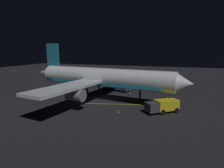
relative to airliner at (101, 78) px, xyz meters
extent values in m
cube|color=black|center=(0.08, 0.60, -4.73)|extent=(180.00, 180.00, 0.20)
cube|color=gold|center=(2.58, 4.60, -4.62)|extent=(5.38, 20.29, 0.01)
cylinder|color=silver|center=(0.08, 0.60, 0.19)|extent=(8.08, 30.37, 3.90)
cube|color=teal|center=(0.08, 0.60, -0.88)|extent=(7.25, 25.87, 0.70)
cone|color=silver|center=(2.35, 16.67, 0.19)|extent=(4.23, 3.63, 3.83)
cone|color=silver|center=(-2.27, -16.05, 0.19)|extent=(4.13, 5.13, 3.51)
cube|color=teal|center=(-1.88, -13.32, 4.81)|extent=(0.86, 3.61, 5.32)
cube|color=silver|center=(-9.77, 0.47, -0.39)|extent=(16.10, 6.93, 0.50)
cylinder|color=slate|center=(-8.83, 1.55, -1.79)|extent=(2.53, 3.46, 2.10)
cube|color=silver|center=(9.52, -2.25, -0.39)|extent=(16.10, 6.93, 0.50)
cylinder|color=slate|center=(8.92, -0.96, -1.79)|extent=(2.53, 3.46, 2.10)
cylinder|color=black|center=(1.24, 8.80, -3.19)|extent=(0.41, 0.41, 2.87)
cylinder|color=black|center=(-2.59, -1.56, -3.19)|extent=(0.41, 0.41, 2.87)
cylinder|color=black|center=(2.05, -2.21, -3.19)|extent=(0.41, 0.41, 2.87)
cube|color=gold|center=(4.35, 13.98, -3.32)|extent=(4.15, 4.35, 1.71)
cube|color=#38383D|center=(6.22, 11.80, -3.43)|extent=(2.69, 2.67, 1.50)
cylinder|color=black|center=(5.25, 12.93, -4.18)|extent=(2.34, 2.19, 0.90)
cylinder|color=black|center=(3.46, 15.02, -4.18)|extent=(2.34, 2.19, 0.90)
cube|color=navy|center=(-8.98, 1.83, -3.28)|extent=(3.63, 5.12, 1.80)
cube|color=#38383D|center=(-10.13, -1.20, -3.43)|extent=(2.50, 2.39, 1.50)
cylinder|color=black|center=(-9.56, 0.29, -4.18)|extent=(2.48, 1.66, 0.90)
cylinder|color=black|center=(-8.40, 3.36, -4.18)|extent=(2.48, 1.66, 0.90)
cylinder|color=black|center=(0.54, 13.36, -4.20)|extent=(0.32, 0.32, 0.85)
cylinder|color=orange|center=(0.54, 13.36, -3.45)|extent=(0.40, 0.40, 0.65)
sphere|color=tan|center=(0.54, 13.36, -3.01)|extent=(0.24, 0.24, 0.24)
cone|color=#EA590F|center=(2.04, 11.09, -4.35)|extent=(0.36, 0.36, 0.55)
cube|color=black|center=(2.04, 11.09, -4.61)|extent=(0.50, 0.50, 0.03)
cone|color=#EA590F|center=(3.24, 11.18, -4.35)|extent=(0.36, 0.36, 0.55)
cube|color=black|center=(3.24, 11.18, -4.61)|extent=(0.50, 0.50, 0.03)
cone|color=#EA590F|center=(7.62, 6.44, -4.35)|extent=(0.36, 0.36, 0.55)
cube|color=black|center=(7.62, 6.44, -4.61)|extent=(0.50, 0.50, 0.03)
cone|color=#EA590F|center=(-6.92, 4.74, -4.35)|extent=(0.36, 0.36, 0.55)
cube|color=black|center=(-6.92, 4.74, -4.61)|extent=(0.50, 0.50, 0.03)
camera|label=1|loc=(36.76, 15.69, 5.81)|focal=30.29mm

